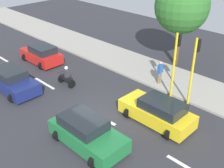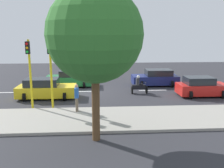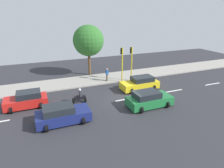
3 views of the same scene
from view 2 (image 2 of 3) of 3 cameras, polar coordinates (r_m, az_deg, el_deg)
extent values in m
cube|color=#2D2D33|center=(20.87, -6.80, -1.88)|extent=(40.00, 60.00, 0.10)
cube|color=#9E998E|center=(14.14, -8.29, -8.15)|extent=(4.00, 60.00, 0.15)
cube|color=white|center=(22.02, -22.60, -1.85)|extent=(0.20, 2.40, 0.01)
cube|color=white|center=(20.86, -6.81, -1.73)|extent=(0.20, 2.40, 0.01)
cube|color=white|center=(21.38, 9.47, -1.47)|extent=(0.20, 2.40, 0.01)
cube|color=white|center=(23.47, 23.89, -1.15)|extent=(0.20, 2.40, 0.01)
cube|color=yellow|center=(19.19, -15.01, -1.56)|extent=(1.82, 4.37, 0.80)
cube|color=#1E2328|center=(19.12, -16.14, 0.42)|extent=(1.53, 2.45, 0.56)
cylinder|color=black|center=(19.79, -10.43, -1.66)|extent=(0.64, 0.22, 0.64)
cylinder|color=black|center=(18.25, -11.00, -2.83)|extent=(0.64, 0.22, 0.64)
cylinder|color=black|center=(20.33, -18.53, -1.72)|extent=(0.64, 0.22, 0.64)
cylinder|color=black|center=(18.84, -19.74, -2.86)|extent=(0.64, 0.22, 0.64)
cube|color=#1E7238|center=(22.97, -9.94, 0.85)|extent=(1.95, 4.26, 0.80)
cube|color=#1E2328|center=(22.81, -9.15, 2.54)|extent=(1.64, 2.38, 0.56)
cylinder|color=black|center=(22.38, -13.72, -0.23)|extent=(0.64, 0.22, 0.64)
cylinder|color=black|center=(24.05, -13.03, 0.63)|extent=(0.64, 0.22, 0.64)
cylinder|color=black|center=(22.06, -6.52, -0.14)|extent=(0.64, 0.22, 0.64)
cylinder|color=black|center=(23.75, -6.33, 0.73)|extent=(0.64, 0.22, 0.64)
cube|color=red|center=(20.46, 20.35, -1.07)|extent=(1.82, 3.82, 0.80)
cube|color=#1E2328|center=(20.21, 19.70, 0.79)|extent=(1.53, 2.14, 0.56)
cylinder|color=black|center=(21.75, 22.49, -1.15)|extent=(0.64, 0.22, 0.64)
cylinder|color=black|center=(20.37, 24.44, -2.16)|extent=(0.64, 0.22, 0.64)
cylinder|color=black|center=(20.76, 16.24, -1.30)|extent=(0.64, 0.22, 0.64)
cylinder|color=black|center=(19.32, 17.83, -2.37)|extent=(0.64, 0.22, 0.64)
cube|color=navy|center=(23.35, 9.97, 1.03)|extent=(1.90, 4.27, 0.80)
cube|color=#1E2328|center=(23.31, 10.84, 2.68)|extent=(1.59, 2.39, 0.56)
cylinder|color=black|center=(22.30, 6.93, -0.02)|extent=(0.64, 0.22, 0.64)
cylinder|color=black|center=(23.91, 6.20, 0.81)|extent=(0.64, 0.22, 0.64)
cylinder|color=black|center=(22.98, 13.85, 0.08)|extent=(0.64, 0.22, 0.64)
cylinder|color=black|center=(24.55, 12.69, 0.88)|extent=(0.64, 0.22, 0.64)
cylinder|color=black|center=(20.20, 8.08, -1.36)|extent=(0.60, 0.10, 0.60)
cylinder|color=black|center=(19.99, 4.71, -1.42)|extent=(0.60, 0.10, 0.60)
cube|color=black|center=(20.02, 6.28, -0.69)|extent=(0.28, 1.10, 0.36)
sphere|color=black|center=(20.02, 6.86, -0.18)|extent=(0.32, 0.32, 0.32)
cylinder|color=black|center=(20.05, 7.85, 0.31)|extent=(0.55, 0.04, 0.04)
cube|color=#333338|center=(19.91, 6.03, 0.56)|extent=(0.36, 0.24, 0.60)
sphere|color=silver|center=(19.84, 6.19, 1.70)|extent=(0.26, 0.26, 0.26)
cylinder|color=#72604C|center=(15.28, -8.20, -4.63)|extent=(0.16, 0.16, 0.85)
cylinder|color=#72604C|center=(15.09, -8.26, -4.85)|extent=(0.16, 0.16, 0.85)
cube|color=#2659B2|center=(15.00, -8.31, -2.08)|extent=(0.40, 0.24, 0.60)
sphere|color=tan|center=(14.90, -8.36, -0.48)|extent=(0.22, 0.22, 0.22)
cylinder|color=yellow|center=(16.26, -18.55, 1.93)|extent=(0.14, 0.14, 4.50)
cube|color=black|center=(15.86, -19.17, 8.03)|extent=(0.24, 0.24, 0.76)
sphere|color=red|center=(15.73, -19.35, 8.87)|extent=(0.16, 0.16, 0.16)
sphere|color=#F2A50C|center=(15.74, -19.29, 8.00)|extent=(0.16, 0.16, 0.16)
sphere|color=green|center=(15.76, -19.23, 7.13)|extent=(0.16, 0.16, 0.16)
cylinder|color=yellow|center=(15.98, -14.04, 2.03)|extent=(0.14, 0.14, 4.50)
cube|color=black|center=(15.57, -14.51, 8.24)|extent=(0.24, 0.24, 0.76)
sphere|color=red|center=(15.44, -14.64, 9.10)|extent=(0.16, 0.16, 0.16)
sphere|color=#F2A50C|center=(15.45, -14.59, 8.21)|extent=(0.16, 0.16, 0.16)
sphere|color=green|center=(15.46, -14.55, 7.33)|extent=(0.16, 0.16, 0.16)
cylinder|color=brown|center=(11.10, -3.82, -4.99)|extent=(0.36, 0.36, 3.35)
sphere|color=#2D6B28|center=(10.62, -4.06, 11.46)|extent=(4.19, 4.19, 4.19)
camera|label=1|loc=(32.26, -26.13, 19.46)|focal=45.41mm
camera|label=3|loc=(37.36, 7.55, 17.26)|focal=31.11mm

